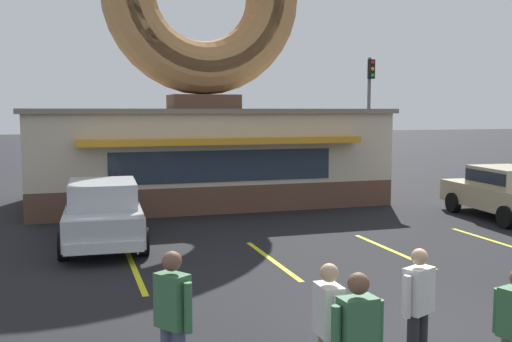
% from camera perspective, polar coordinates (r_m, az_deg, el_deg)
% --- Properties ---
extents(ground_plane, '(160.00, 160.00, 0.00)m').
position_cam_1_polar(ground_plane, '(9.61, 17.82, -14.65)').
color(ground_plane, black).
extents(donut_shop_building, '(12.30, 6.75, 10.96)m').
position_cam_1_polar(donut_shop_building, '(21.77, -5.02, 6.92)').
color(donut_shop_building, brown).
rests_on(donut_shop_building, ground).
extents(car_champagne, '(2.24, 4.68, 1.60)m').
position_cam_1_polar(car_champagne, '(19.74, 22.63, -1.74)').
color(car_champagne, '#BCAD89').
rests_on(car_champagne, ground).
extents(car_silver, '(2.14, 4.64, 1.60)m').
position_cam_1_polar(car_silver, '(15.16, -14.36, -3.63)').
color(car_silver, '#B2B5BA').
rests_on(car_silver, ground).
extents(pedestrian_blue_sweater_man, '(0.24, 0.60, 1.62)m').
position_cam_1_polar(pedestrian_blue_sweater_man, '(7.00, 6.92, -14.49)').
color(pedestrian_blue_sweater_man, '#7F7056').
rests_on(pedestrian_blue_sweater_man, ground).
extents(pedestrian_leather_jacket_man, '(0.41, 0.51, 1.74)m').
position_cam_1_polar(pedestrian_leather_jacket_man, '(7.07, -7.95, -13.65)').
color(pedestrian_leather_jacket_man, '#474C66').
rests_on(pedestrian_leather_jacket_man, ground).
extents(pedestrian_beanie_man, '(0.55, 0.38, 1.61)m').
position_cam_1_polar(pedestrian_beanie_man, '(7.94, 15.19, -12.22)').
color(pedestrian_beanie_man, '#232328').
rests_on(pedestrian_beanie_man, ground).
extents(trash_bin, '(0.57, 0.57, 0.97)m').
position_cam_1_polar(trash_bin, '(21.37, 10.39, -1.84)').
color(trash_bin, '#232833').
rests_on(trash_bin, ground).
extents(traffic_light_pole, '(0.28, 0.47, 5.80)m').
position_cam_1_polar(traffic_light_pole, '(29.34, 10.77, 6.50)').
color(traffic_light_pole, '#595B60').
rests_on(traffic_light_pole, ground).
extents(parking_stripe_far_left, '(0.12, 3.60, 0.01)m').
position_cam_1_polar(parking_stripe_far_left, '(12.81, -11.44, -9.28)').
color(parking_stripe_far_left, yellow).
rests_on(parking_stripe_far_left, ground).
extents(parking_stripe_left, '(0.12, 3.60, 0.01)m').
position_cam_1_polar(parking_stripe_left, '(13.44, 1.52, -8.45)').
color(parking_stripe_left, yellow).
rests_on(parking_stripe_left, ground).
extents(parking_stripe_mid_left, '(0.12, 3.60, 0.01)m').
position_cam_1_polar(parking_stripe_mid_left, '(14.66, 12.77, -7.38)').
color(parking_stripe_mid_left, yellow).
rests_on(parking_stripe_mid_left, ground).
extents(parking_stripe_centre, '(0.12, 3.60, 0.01)m').
position_cam_1_polar(parking_stripe_centre, '(16.35, 21.95, -6.29)').
color(parking_stripe_centre, yellow).
rests_on(parking_stripe_centre, ground).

